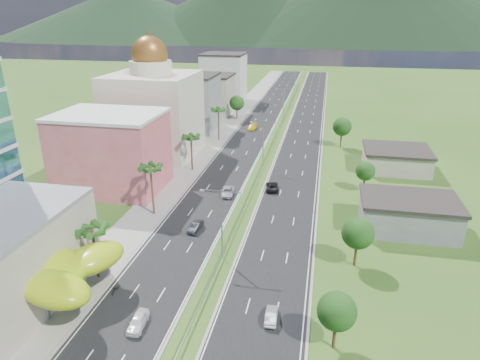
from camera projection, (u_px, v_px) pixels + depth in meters
The scene contains 34 objects.
ground at pixel (204, 300), 53.86m from camera, with size 500.00×500.00×0.00m, color #2D5119.
road_left at pixel (258, 124), 137.22m from camera, with size 11.00×260.00×0.04m, color black.
road_right at pixel (305, 127), 134.47m from camera, with size 11.00×260.00×0.04m, color black.
sidewalk_left at pixel (229, 123), 138.95m from camera, with size 7.00×260.00×0.12m, color gray.
median_guardrail at pixel (274, 139), 119.22m from camera, with size 0.10×216.06×0.76m.
streetlight_median_b at pixel (222, 217), 60.47m from camera, with size 6.04×0.25×11.00m.
streetlight_median_c at pixel (263, 140), 96.92m from camera, with size 6.04×0.25×11.00m.
streetlight_median_d at pixel (284, 101), 137.92m from camera, with size 6.04×0.25×11.00m.
streetlight_median_e at pixel (295, 80), 178.92m from camera, with size 6.04×0.25×11.00m.
lime_canopy at pixel (35, 267), 52.03m from camera, with size 18.00×15.00×7.40m.
pink_shophouse at pixel (111, 153), 85.37m from camera, with size 20.00×15.00×15.00m, color #C35056.
domed_building at pixel (154, 110), 104.90m from camera, with size 20.00×20.00×28.70m.
midrise_grey at pixel (189, 103), 128.74m from camera, with size 16.00×15.00×16.00m, color slate.
midrise_beige at pixel (209, 95), 149.33m from camera, with size 16.00×15.00×13.00m, color #A29886.
midrise_white at pixel (224, 78), 169.37m from camera, with size 16.00×15.00×18.00m, color silver.
shed_near at pixel (408, 215), 70.58m from camera, with size 15.00×10.00×5.00m, color slate.
shed_far at pixel (396, 160), 97.66m from camera, with size 14.00×12.00×4.40m, color #A29886.
palm_tree_b at pixel (92, 232), 55.91m from camera, with size 3.60×3.60×8.10m.
palm_tree_c at pixel (151, 170), 73.60m from camera, with size 3.60×3.60×9.60m.
palm_tree_d at pixel (191, 139), 94.91m from camera, with size 3.60×3.60×8.60m.
palm_tree_e at pixel (218, 111), 117.40m from camera, with size 3.60×3.60×9.40m.
leafy_tree_lfar at pixel (237, 103), 141.19m from camera, with size 4.90×4.90×8.05m.
leafy_tree_ra at pixel (337, 311), 44.61m from camera, with size 4.20×4.20×6.90m.
leafy_tree_rb at pixel (358, 233), 59.40m from camera, with size 4.55×4.55×7.47m.
leafy_tree_rc at pixel (365, 171), 84.66m from camera, with size 3.85×3.85×6.33m.
leafy_tree_rd at pixel (342, 127), 112.28m from camera, with size 4.90×4.90×8.05m.
mountain_ridge at pixel (375, 45), 452.87m from camera, with size 860.00×140.00×90.00m, color black, non-canonical shape.
car_white_near_left at pixel (138, 321), 49.08m from camera, with size 1.70×4.22×1.44m, color white.
car_dark_left at pixel (196, 226), 70.78m from camera, with size 1.42×4.07×1.34m, color black.
car_silver_mid_left at pixel (227, 192), 84.35m from camera, with size 2.32×5.02×1.40m, color #B3B6BB.
car_yellow_far_left at pixel (253, 127), 131.04m from camera, with size 2.20×5.41×1.57m, color yellow.
car_silver_right at pixel (271, 315), 50.20m from camera, with size 1.34×3.86×1.27m, color #B6B9BE.
car_dark_far_right at pixel (272, 186), 86.82m from camera, with size 2.35×5.10×1.42m, color black.
motorcycle at pixel (115, 288), 55.20m from camera, with size 0.61×2.02×1.29m, color black.
Camera 1 is at (13.25, -42.67, 34.01)m, focal length 32.00 mm.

